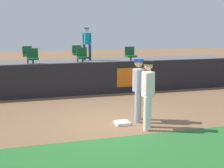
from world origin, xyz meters
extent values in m
plane|color=brown|center=(0.00, 0.00, 0.00)|extent=(60.00, 60.00, 0.00)
cube|color=#26662B|center=(0.00, -2.57, 0.00)|extent=(18.00, 2.80, 0.01)
cube|color=white|center=(0.00, -0.18, 0.04)|extent=(0.40, 0.40, 0.08)
cylinder|color=white|center=(0.62, -0.62, 0.46)|extent=(0.16, 0.16, 0.92)
cylinder|color=white|center=(0.44, -0.90, 0.46)|extent=(0.16, 0.16, 0.92)
cylinder|color=white|center=(0.53, -0.76, 1.24)|extent=(0.49, 0.49, 0.65)
sphere|color=beige|center=(0.53, -0.76, 1.75)|extent=(0.24, 0.24, 0.24)
cube|color=black|center=(0.53, -0.76, 1.82)|extent=(0.35, 0.35, 0.08)
cylinder|color=white|center=(0.65, -0.58, 1.26)|extent=(0.09, 0.09, 0.60)
cylinder|color=white|center=(0.41, -0.94, 1.26)|extent=(0.09, 0.09, 0.60)
ellipsoid|color=brown|center=(0.74, -0.64, 1.00)|extent=(0.21, 0.23, 0.28)
cylinder|color=#9EA3AD|center=(0.64, 0.15, 0.45)|extent=(0.15, 0.15, 0.91)
cylinder|color=#9EA3AD|center=(0.47, -0.13, 0.45)|extent=(0.15, 0.15, 0.91)
cylinder|color=#9EA3AD|center=(0.55, 0.01, 1.22)|extent=(0.48, 0.48, 0.64)
sphere|color=tan|center=(0.55, 0.01, 1.72)|extent=(0.24, 0.24, 0.24)
cube|color=#193899|center=(0.55, 0.01, 1.80)|extent=(0.34, 0.34, 0.08)
cylinder|color=#9EA3AD|center=(0.66, 0.19, 1.24)|extent=(0.09, 0.09, 0.60)
cylinder|color=#9EA3AD|center=(0.45, -0.18, 1.24)|extent=(0.09, 0.09, 0.60)
cube|color=black|center=(0.00, 4.12, 0.66)|extent=(18.00, 0.24, 1.33)
cube|color=orange|center=(1.91, 4.00, 0.66)|extent=(1.50, 0.02, 0.80)
cube|color=#59595E|center=(0.00, 6.69, 0.50)|extent=(18.00, 4.80, 1.01)
cylinder|color=#4C4C51|center=(-2.30, 7.29, 1.21)|extent=(0.08, 0.08, 0.40)
cube|color=#19592D|center=(-2.30, 7.29, 1.41)|extent=(0.45, 0.44, 0.08)
cube|color=#19592D|center=(-2.30, 7.48, 1.65)|extent=(0.45, 0.06, 0.40)
cylinder|color=#4C4C51|center=(0.13, 7.29, 1.21)|extent=(0.08, 0.08, 0.40)
cube|color=#19592D|center=(0.13, 7.29, 1.41)|extent=(0.47, 0.44, 0.08)
cube|color=#19592D|center=(0.13, 7.48, 1.65)|extent=(0.47, 0.06, 0.40)
cylinder|color=#4C4C51|center=(2.31, 5.49, 1.21)|extent=(0.08, 0.08, 0.40)
cube|color=#19592D|center=(2.31, 5.49, 1.41)|extent=(0.47, 0.44, 0.08)
cube|color=#19592D|center=(2.31, 5.68, 1.65)|extent=(0.47, 0.06, 0.40)
cylinder|color=#4C4C51|center=(-2.14, 5.49, 1.21)|extent=(0.08, 0.08, 0.40)
cube|color=#19592D|center=(-2.14, 5.49, 1.41)|extent=(0.47, 0.44, 0.08)
cube|color=#19592D|center=(-2.14, 5.68, 1.65)|extent=(0.47, 0.06, 0.40)
cylinder|color=#4C4C51|center=(0.02, 5.49, 1.21)|extent=(0.08, 0.08, 0.40)
cube|color=#19592D|center=(0.02, 5.49, 1.41)|extent=(0.47, 0.44, 0.08)
cube|color=#19592D|center=(0.02, 5.68, 1.65)|extent=(0.47, 0.06, 0.40)
cylinder|color=#33384C|center=(0.94, 8.05, 1.43)|extent=(0.14, 0.14, 0.85)
cylinder|color=#33384C|center=(0.64, 8.14, 1.43)|extent=(0.14, 0.14, 0.85)
cylinder|color=teal|center=(0.79, 8.09, 2.16)|extent=(0.42, 0.42, 0.60)
sphere|color=beige|center=(0.79, 8.09, 2.63)|extent=(0.22, 0.22, 0.22)
cube|color=teal|center=(0.79, 8.09, 2.70)|extent=(0.30, 0.30, 0.08)
cylinder|color=teal|center=(0.98, 8.03, 2.18)|extent=(0.09, 0.09, 0.56)
cylinder|color=teal|center=(0.60, 8.16, 2.18)|extent=(0.09, 0.09, 0.56)
camera|label=1|loc=(-2.78, -8.48, 2.72)|focal=51.07mm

